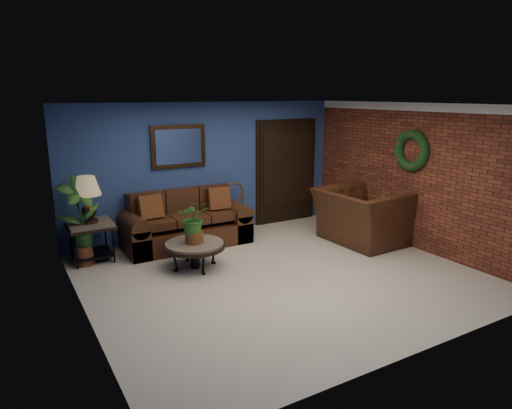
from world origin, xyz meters
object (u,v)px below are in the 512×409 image
sofa (185,227)px  side_chair (238,206)px  armchair (362,216)px  coffee_table (195,246)px  end_table (91,231)px  table_lamp (87,194)px

sofa → side_chair: size_ratio=2.20×
sofa → armchair: sofa is taller
coffee_table → armchair: armchair is taller
sofa → armchair: 3.21m
coffee_table → armchair: 3.15m
sofa → end_table: bearing=-178.8°
end_table → side_chair: 2.72m
end_table → sofa: bearing=1.2°
coffee_table → end_table: (-1.32, 1.13, 0.14)m
side_chair → table_lamp: bearing=179.5°
armchair → side_chair: bearing=46.6°
coffee_table → end_table: end_table is taller
armchair → table_lamp: bearing=70.1°
end_table → side_chair: side_chair is taller
armchair → end_table: bearing=70.1°
table_lamp → side_chair: bearing=1.6°
sofa → side_chair: (1.10, 0.04, 0.24)m
side_chair → armchair: size_ratio=0.67×
sofa → armchair: size_ratio=1.48×
coffee_table → table_lamp: table_lamp is taller
end_table → armchair: size_ratio=0.47×
coffee_table → end_table: size_ratio=1.35×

